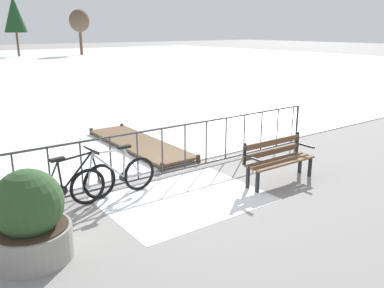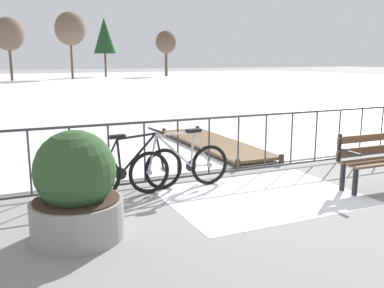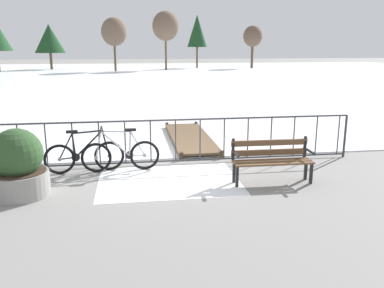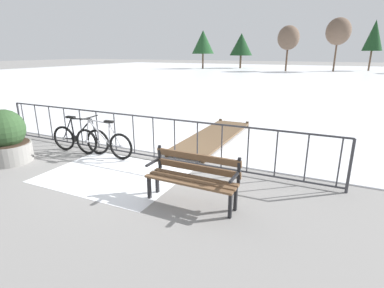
% 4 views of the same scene
% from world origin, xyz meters
% --- Properties ---
extents(ground_plane, '(160.00, 160.00, 0.00)m').
position_xyz_m(ground_plane, '(0.00, 0.00, 0.00)').
color(ground_plane, gray).
extents(frozen_pond, '(80.00, 56.00, 0.03)m').
position_xyz_m(frozen_pond, '(0.00, 28.40, 0.01)').
color(frozen_pond, white).
rests_on(frozen_pond, ground).
extents(snow_patch, '(2.85, 2.15, 0.01)m').
position_xyz_m(snow_patch, '(0.01, -1.20, 0.00)').
color(snow_patch, white).
rests_on(snow_patch, ground).
extents(railing_fence, '(9.06, 0.06, 1.07)m').
position_xyz_m(railing_fence, '(0.00, 0.00, 0.56)').
color(railing_fence, '#38383D').
rests_on(railing_fence, ground).
extents(bicycle_near_railing, '(1.71, 0.52, 0.97)m').
position_xyz_m(bicycle_near_railing, '(-0.96, -0.35, 0.37)').
color(bicycle_near_railing, black).
rests_on(bicycle_near_railing, ground).
extents(bicycle_second, '(1.71, 0.52, 0.97)m').
position_xyz_m(bicycle_second, '(-1.74, -0.33, 0.37)').
color(bicycle_second, black).
rests_on(bicycle_second, ground).
extents(park_bench, '(1.61, 0.50, 0.89)m').
position_xyz_m(park_bench, '(2.06, -1.54, 0.51)').
color(park_bench, brown).
rests_on(park_bench, ground).
extents(planter_with_shrub, '(1.06, 1.06, 1.26)m').
position_xyz_m(planter_with_shrub, '(-2.78, -1.60, 0.57)').
color(planter_with_shrub, gray).
rests_on(planter_with_shrub, ground).
extents(wooden_dock, '(1.10, 3.99, 0.20)m').
position_xyz_m(wooden_dock, '(0.96, 2.24, 0.12)').
color(wooden_dock, brown).
rests_on(wooden_dock, ground).
extents(tree_far_west, '(2.45, 2.45, 6.48)m').
position_xyz_m(tree_far_west, '(7.72, 42.08, 4.51)').
color(tree_far_west, brown).
rests_on(tree_far_west, ground).
extents(tree_west_mid, '(2.74, 2.74, 5.72)m').
position_xyz_m(tree_west_mid, '(-2.27, 36.55, 4.19)').
color(tree_west_mid, brown).
rests_on(tree_west_mid, ground).
extents(tree_centre, '(3.27, 3.27, 5.53)m').
position_xyz_m(tree_centre, '(-14.65, 37.50, 3.85)').
color(tree_centre, brown).
rests_on(tree_centre, ground).
extents(tree_far_east, '(3.45, 3.45, 5.18)m').
position_xyz_m(tree_far_east, '(-9.88, 41.21, 3.54)').
color(tree_far_east, brown).
rests_on(tree_far_east, ground).
extents(tree_extra, '(2.99, 2.99, 6.57)m').
position_xyz_m(tree_extra, '(3.46, 38.31, 4.91)').
color(tree_extra, brown).
rests_on(tree_extra, ground).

